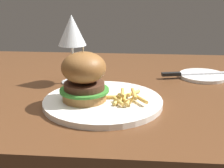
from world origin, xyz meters
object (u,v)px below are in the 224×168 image
at_px(main_plate, 103,102).
at_px(burger_sandwich, 84,76).
at_px(wine_glass, 72,32).
at_px(table_knife, 188,74).
at_px(bread_plate, 203,76).

relative_size(main_plate, burger_sandwich, 2.24).
xyz_separation_m(main_plate, burger_sandwich, (-0.04, -0.01, 0.07)).
xyz_separation_m(wine_glass, table_knife, (0.35, 0.08, -0.14)).
height_order(bread_plate, table_knife, table_knife).
height_order(main_plate, bread_plate, main_plate).
relative_size(burger_sandwich, table_knife, 0.63).
relative_size(burger_sandwich, bread_plate, 0.88).
bearing_deg(table_knife, wine_glass, -166.81).
distance_m(wine_glass, table_knife, 0.39).
bearing_deg(main_plate, wine_glass, 123.27).
height_order(main_plate, burger_sandwich, burger_sandwich).
bearing_deg(main_plate, table_knife, 45.35).
height_order(main_plate, wine_glass, wine_glass).
xyz_separation_m(main_plate, wine_glass, (-0.11, 0.16, 0.15)).
bearing_deg(table_knife, bread_plate, 12.97).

